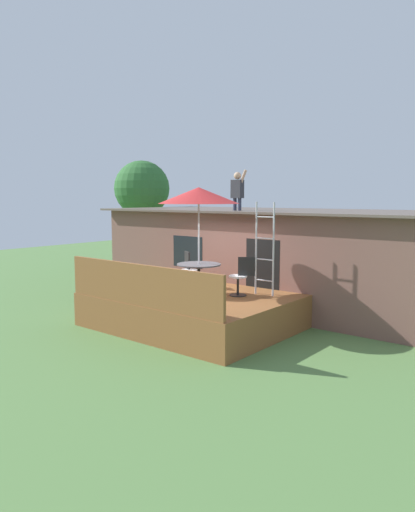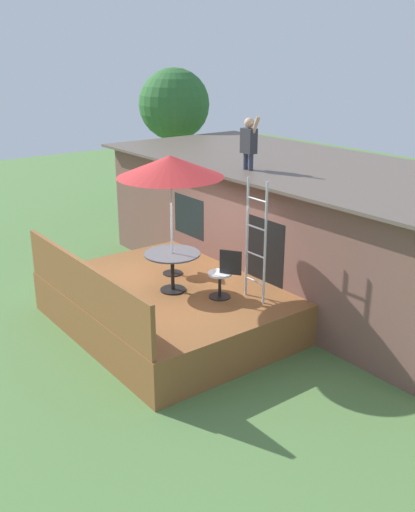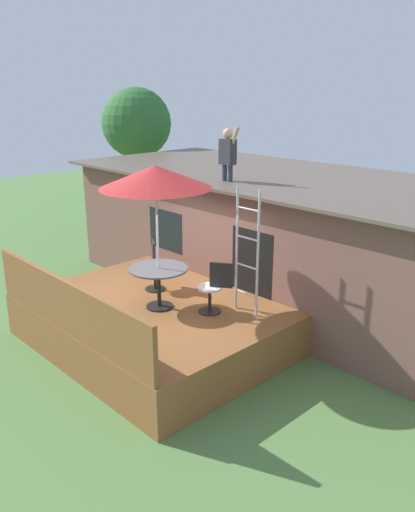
{
  "view_description": "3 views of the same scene",
  "coord_description": "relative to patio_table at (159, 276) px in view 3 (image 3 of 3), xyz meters",
  "views": [
    {
      "loc": [
        7.46,
        -8.66,
        3.11
      ],
      "look_at": [
        -0.18,
        0.7,
        1.63
      ],
      "focal_mm": 33.71,
      "sensor_mm": 36.0,
      "label": 1
    },
    {
      "loc": [
        8.6,
        -5.61,
        5.05
      ],
      "look_at": [
        0.47,
        0.53,
        1.43
      ],
      "focal_mm": 40.63,
      "sensor_mm": 36.0,
      "label": 2
    },
    {
      "loc": [
        7.0,
        -5.41,
        4.57
      ],
      "look_at": [
        0.69,
        0.64,
        1.72
      ],
      "focal_mm": 36.5,
      "sensor_mm": 36.0,
      "label": 3
    }
  ],
  "objects": [
    {
      "name": "ground_plane",
      "position": [
        -0.2,
        0.08,
        -1.39
      ],
      "size": [
        40.0,
        40.0,
        0.0
      ],
      "primitive_type": "plane",
      "color": "#567F42"
    },
    {
      "name": "house",
      "position": [
        -0.2,
        3.68,
        -0.01
      ],
      "size": [
        10.5,
        4.5,
        2.74
      ],
      "color": "brown",
      "rests_on": "ground"
    },
    {
      "name": "deck",
      "position": [
        -0.2,
        0.08,
        -0.99
      ],
      "size": [
        4.61,
        3.67,
        0.8
      ],
      "primitive_type": "cube",
      "color": "brown",
      "rests_on": "ground"
    },
    {
      "name": "deck_railing",
      "position": [
        -0.2,
        -1.7,
        -0.14
      ],
      "size": [
        4.51,
        0.08,
        0.9
      ],
      "primitive_type": "cube",
      "color": "brown",
      "rests_on": "deck"
    },
    {
      "name": "patio_table",
      "position": [
        0.0,
        0.0,
        0.0
      ],
      "size": [
        1.04,
        1.04,
        0.74
      ],
      "color": "black",
      "rests_on": "deck"
    },
    {
      "name": "patio_umbrella",
      "position": [
        0.0,
        0.0,
        1.76
      ],
      "size": [
        1.9,
        1.9,
        2.54
      ],
      "color": "silver",
      "rests_on": "deck"
    },
    {
      "name": "step_ladder",
      "position": [
        1.21,
        0.96,
        0.51
      ],
      "size": [
        0.52,
        0.04,
        2.2
      ],
      "color": "silver",
      "rests_on": "deck"
    },
    {
      "name": "person_figure",
      "position": [
        -0.5,
        2.24,
        1.97
      ],
      "size": [
        0.47,
        0.2,
        1.11
      ],
      "color": "#33384C",
      "rests_on": "house"
    },
    {
      "name": "patio_chair_left",
      "position": [
        -0.79,
        0.52,
        -0.13
      ],
      "size": [
        0.56,
        0.46,
        0.92
      ],
      "rotation": [
        0.0,
        0.0,
        -0.58
      ],
      "color": "black",
      "rests_on": "deck"
    },
    {
      "name": "patio_chair_right",
      "position": [
        0.83,
        0.55,
        -0.13
      ],
      "size": [
        0.57,
        0.46,
        0.92
      ],
      "rotation": [
        0.0,
        0.0,
        -2.56
      ],
      "color": "black",
      "rests_on": "deck"
    },
    {
      "name": "backyard_tree",
      "position": [
        -7.16,
        4.9,
        2.04
      ],
      "size": [
        2.23,
        2.23,
        4.58
      ],
      "color": "brown",
      "rests_on": "ground"
    }
  ]
}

